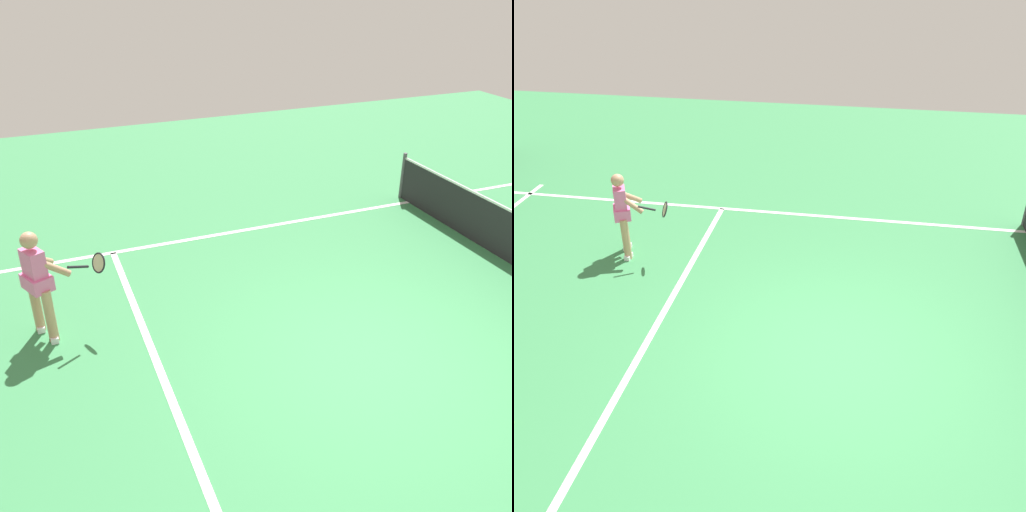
% 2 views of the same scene
% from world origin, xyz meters
% --- Properties ---
extents(ground_plane, '(24.86, 24.86, 0.00)m').
position_xyz_m(ground_plane, '(0.00, 0.00, 0.00)').
color(ground_plane, '#38844C').
extents(service_line_marking, '(8.45, 0.10, 0.01)m').
position_xyz_m(service_line_marking, '(0.00, -2.65, 0.00)').
color(service_line_marking, white).
rests_on(service_line_marking, ground).
extents(sideline_left_marking, '(0.10, 17.12, 0.01)m').
position_xyz_m(sideline_left_marking, '(-4.22, 0.00, 0.00)').
color(sideline_left_marking, white).
rests_on(sideline_left_marking, ground).
extents(tennis_player, '(0.67, 1.12, 1.55)m').
position_xyz_m(tennis_player, '(-2.11, -3.86, 0.85)').
color(tennis_player, tan).
rests_on(tennis_player, ground).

